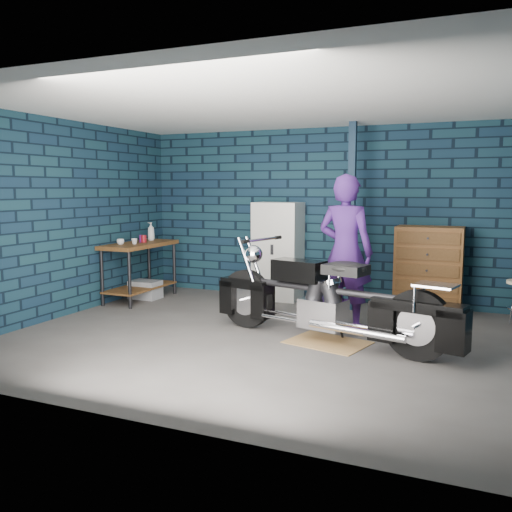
{
  "coord_description": "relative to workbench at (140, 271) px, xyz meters",
  "views": [
    {
      "loc": [
        2.34,
        -5.76,
        1.76
      ],
      "look_at": [
        -0.24,
        0.3,
        0.94
      ],
      "focal_mm": 38.0,
      "sensor_mm": 36.0,
      "label": 1
    }
  ],
  "objects": [
    {
      "name": "ground",
      "position": [
        2.68,
        -1.33,
        -0.46
      ],
      "size": [
        6.0,
        6.0,
        0.0
      ],
      "primitive_type": "plane",
      "color": "#524E4C",
      "rests_on": "ground"
    },
    {
      "name": "bottle",
      "position": [
        -0.06,
        0.42,
        0.6
      ],
      "size": [
        0.15,
        0.15,
        0.3
      ],
      "primitive_type": "imported",
      "rotation": [
        0.0,
        0.0,
        -0.39
      ],
      "color": "gray",
      "rests_on": "workbench"
    },
    {
      "name": "support_post",
      "position": [
        3.23,
        0.62,
        0.9
      ],
      "size": [
        0.1,
        0.1,
        2.7
      ],
      "primitive_type": "cube",
      "color": "#102335",
      "rests_on": "ground"
    },
    {
      "name": "mug_red",
      "position": [
        0.02,
        0.09,
        0.51
      ],
      "size": [
        0.11,
        0.11,
        0.12
      ],
      "primitive_type": "cylinder",
      "rotation": [
        0.0,
        0.0,
        -0.38
      ],
      "color": "maroon",
      "rests_on": "workbench"
    },
    {
      "name": "cup_b",
      "position": [
        0.05,
        -0.2,
        0.5
      ],
      "size": [
        0.12,
        0.12,
        0.09
      ],
      "primitive_type": "imported",
      "rotation": [
        0.0,
        0.0,
        0.32
      ],
      "color": "beige",
      "rests_on": "workbench"
    },
    {
      "name": "locker",
      "position": [
        2.0,
        0.9,
        0.32
      ],
      "size": [
        0.72,
        0.52,
        1.55
      ],
      "primitive_type": "cube",
      "color": "silver",
      "rests_on": "ground"
    },
    {
      "name": "mug_purple",
      "position": [
        -0.02,
        0.1,
        0.51
      ],
      "size": [
        0.1,
        0.1,
        0.11
      ],
      "primitive_type": "cylinder",
      "rotation": [
        0.0,
        0.0,
        -0.29
      ],
      "color": "#671B6C",
      "rests_on": "workbench"
    },
    {
      "name": "person",
      "position": [
        3.41,
        -0.44,
        0.52
      ],
      "size": [
        0.77,
        0.56,
        1.94
      ],
      "primitive_type": "imported",
      "rotation": [
        0.0,
        0.0,
        3.0
      ],
      "color": "#3E1C69",
      "rests_on": "ground"
    },
    {
      "name": "motorcycle",
      "position": [
        3.41,
        -1.2,
        0.13
      ],
      "size": [
        2.73,
        1.34,
        1.16
      ],
      "primitive_type": null,
      "rotation": [
        0.0,
        0.0,
        -0.25
      ],
      "color": "black",
      "rests_on": "ground"
    },
    {
      "name": "workbench",
      "position": [
        0.0,
        0.0,
        0.0
      ],
      "size": [
        0.6,
        1.4,
        0.91
      ],
      "primitive_type": "cube",
      "color": "brown",
      "rests_on": "ground"
    },
    {
      "name": "storage_bin",
      "position": [
        0.02,
        0.1,
        -0.31
      ],
      "size": [
        0.47,
        0.33,
        0.29
      ],
      "primitive_type": "cube",
      "color": "gray",
      "rests_on": "ground"
    },
    {
      "name": "room_walls",
      "position": [
        2.68,
        -0.78,
        1.45
      ],
      "size": [
        6.02,
        5.01,
        2.71
      ],
      "color": "#102337",
      "rests_on": "ground"
    },
    {
      "name": "tool_chest",
      "position": [
        4.3,
        0.9,
        0.16
      ],
      "size": [
        0.92,
        0.51,
        1.23
      ],
      "primitive_type": "cube",
      "color": "brown",
      "rests_on": "ground"
    },
    {
      "name": "cup_a",
      "position": [
        -0.09,
        -0.36,
        0.5
      ],
      "size": [
        0.12,
        0.12,
        0.09
      ],
      "primitive_type": "imported",
      "rotation": [
        0.0,
        0.0,
        0.11
      ],
      "color": "beige",
      "rests_on": "workbench"
    },
    {
      "name": "drip_mat",
      "position": [
        3.41,
        -1.2,
        -0.45
      ],
      "size": [
        1.01,
        0.85,
        0.01
      ],
      "primitive_type": "cube",
      "rotation": [
        0.0,
        0.0,
        -0.25
      ],
      "color": "olive",
      "rests_on": "ground"
    }
  ]
}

